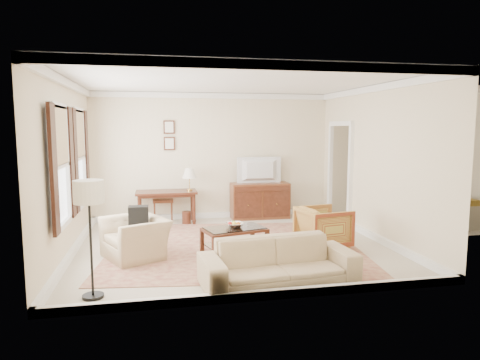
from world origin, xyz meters
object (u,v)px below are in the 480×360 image
object	(u,v)px
tv	(260,162)
sofa	(279,255)
sideboard	(260,201)
striped_armchair	(323,226)
writing_desk	(166,196)
coffee_table	(234,233)
club_armchair	(135,231)

from	to	relation	value
tv	sofa	bearing A→B (deg)	79.48
sideboard	striped_armchair	size ratio (longest dim) A/B	1.67
writing_desk	sideboard	xyz separation A→B (m)	(2.15, 0.14, -0.20)
coffee_table	sideboard	bearing A→B (deg)	67.50
writing_desk	striped_armchair	world-z (taller)	striped_armchair
tv	striped_armchair	distance (m)	2.85
coffee_table	sofa	world-z (taller)	sofa
striped_armchair	club_armchair	xyz separation A→B (m)	(-3.21, 0.07, 0.03)
sideboard	striped_armchair	bearing A→B (deg)	-79.56
writing_desk	club_armchair	distance (m)	2.53
sideboard	writing_desk	bearing A→B (deg)	-176.24
striped_armchair	club_armchair	distance (m)	3.21
sideboard	striped_armchair	distance (m)	2.71
striped_armchair	tv	bearing A→B (deg)	1.39
sideboard	coffee_table	bearing A→B (deg)	-112.50
coffee_table	striped_armchair	size ratio (longest dim) A/B	1.42
club_armchair	sideboard	bearing A→B (deg)	107.59
sideboard	striped_armchair	xyz separation A→B (m)	(0.49, -2.67, -0.01)
writing_desk	sideboard	size ratio (longest dim) A/B	0.98
sideboard	striped_armchair	world-z (taller)	sideboard
coffee_table	sofa	size ratio (longest dim) A/B	0.55
writing_desk	tv	distance (m)	2.27
coffee_table	sofa	xyz separation A→B (m)	(0.32, -1.55, 0.08)
coffee_table	striped_armchair	xyz separation A→B (m)	(1.58, -0.03, 0.07)
striped_armchair	sofa	bearing A→B (deg)	131.12
coffee_table	striped_armchair	world-z (taller)	striped_armchair
tv	club_armchair	distance (m)	3.85
coffee_table	writing_desk	bearing A→B (deg)	113.02
sideboard	club_armchair	size ratio (longest dim) A/B	1.34
club_armchair	sofa	bearing A→B (deg)	24.56
writing_desk	coffee_table	world-z (taller)	writing_desk
sofa	tv	bearing A→B (deg)	74.34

